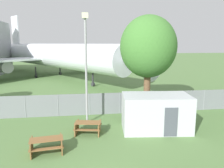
% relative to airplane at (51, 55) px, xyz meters
% --- Properties ---
extents(perimeter_fence, '(56.07, 0.07, 1.81)m').
position_rel_airplane_xyz_m(perimeter_fence, '(5.79, -21.71, -2.90)').
color(perimeter_fence, gray).
rests_on(perimeter_fence, ground).
extents(airplane, '(30.80, 37.12, 11.73)m').
position_rel_airplane_xyz_m(airplane, '(0.00, 0.00, 0.00)').
color(airplane, white).
rests_on(airplane, ground).
extents(portable_cabin, '(4.73, 2.95, 2.46)m').
position_rel_airplane_xyz_m(portable_cabin, '(10.17, -25.53, -2.58)').
color(portable_cabin, silver).
rests_on(portable_cabin, ground).
extents(picnic_bench_near_cabin, '(1.92, 1.67, 0.76)m').
position_rel_airplane_xyz_m(picnic_bench_near_cabin, '(5.55, -25.46, -3.33)').
color(picnic_bench_near_cabin, brown).
rests_on(picnic_bench_near_cabin, ground).
extents(picnic_bench_open_grass, '(1.94, 1.62, 0.76)m').
position_rel_airplane_xyz_m(picnic_bench_open_grass, '(3.23, -27.72, -3.33)').
color(picnic_bench_open_grass, brown).
rests_on(picnic_bench_open_grass, ground).
extents(tree_left_of_cabin, '(4.78, 4.78, 8.22)m').
position_rel_airplane_xyz_m(tree_left_of_cabin, '(10.86, -21.10, 1.75)').
color(tree_left_of_cabin, brown).
rests_on(tree_left_of_cabin, ground).
extents(light_mast, '(0.44, 0.44, 7.93)m').
position_rel_airplane_xyz_m(light_mast, '(5.55, -23.49, 1.03)').
color(light_mast, '#99999E').
rests_on(light_mast, ground).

